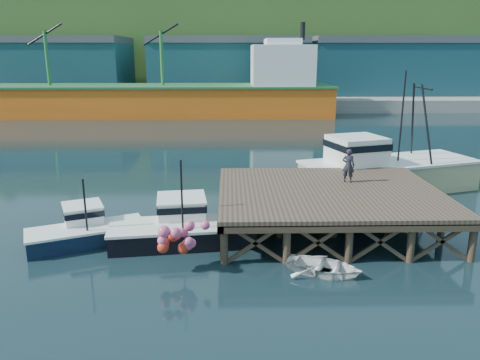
{
  "coord_description": "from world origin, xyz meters",
  "views": [
    {
      "loc": [
        0.08,
        -24.37,
        9.32
      ],
      "look_at": [
        0.67,
        2.0,
        2.15
      ],
      "focal_mm": 35.0,
      "sensor_mm": 36.0,
      "label": 1
    }
  ],
  "objects_px": {
    "boat_navy": "(86,229)",
    "dinghy": "(324,266)",
    "dockworker": "(348,166)",
    "trawler": "(386,166)",
    "boat_black": "(182,226)"
  },
  "relations": [
    {
      "from": "boat_black",
      "to": "dinghy",
      "type": "xyz_separation_m",
      "value": [
        6.5,
        -3.81,
        -0.48
      ]
    },
    {
      "from": "boat_black",
      "to": "trawler",
      "type": "distance_m",
      "value": 16.1
    },
    {
      "from": "dockworker",
      "to": "boat_black",
      "type": "bearing_deg",
      "value": 40.23
    },
    {
      "from": "boat_navy",
      "to": "boat_black",
      "type": "distance_m",
      "value": 4.88
    },
    {
      "from": "boat_navy",
      "to": "dinghy",
      "type": "height_order",
      "value": "boat_navy"
    },
    {
      "from": "trawler",
      "to": "dinghy",
      "type": "bearing_deg",
      "value": -134.95
    },
    {
      "from": "dinghy",
      "to": "boat_black",
      "type": "bearing_deg",
      "value": 85.22
    },
    {
      "from": "boat_navy",
      "to": "dockworker",
      "type": "bearing_deg",
      "value": -8.69
    },
    {
      "from": "boat_black",
      "to": "trawler",
      "type": "height_order",
      "value": "trawler"
    },
    {
      "from": "boat_navy",
      "to": "trawler",
      "type": "distance_m",
      "value": 20.36
    },
    {
      "from": "boat_navy",
      "to": "dinghy",
      "type": "distance_m",
      "value": 11.98
    },
    {
      "from": "dinghy",
      "to": "dockworker",
      "type": "relative_size",
      "value": 1.7
    },
    {
      "from": "trawler",
      "to": "dinghy",
      "type": "relative_size",
      "value": 3.93
    },
    {
      "from": "dinghy",
      "to": "dockworker",
      "type": "bearing_deg",
      "value": 5.19
    },
    {
      "from": "boat_black",
      "to": "dockworker",
      "type": "xyz_separation_m",
      "value": [
        9.22,
        3.52,
        2.27
      ]
    }
  ]
}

